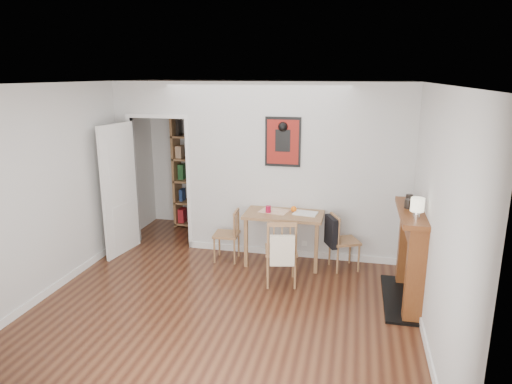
% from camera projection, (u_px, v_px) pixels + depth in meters
% --- Properties ---
extents(ground, '(5.20, 5.20, 0.00)m').
position_uv_depth(ground, '(233.00, 292.00, 5.83)').
color(ground, '#55301B').
rests_on(ground, ground).
extents(room_shell, '(5.20, 5.20, 5.20)m').
position_uv_depth(room_shell, '(262.00, 172.00, 6.75)').
color(room_shell, '#BABAB8').
rests_on(room_shell, ground).
extents(dining_table, '(1.12, 0.71, 0.76)m').
position_uv_depth(dining_table, '(284.00, 218.00, 6.60)').
color(dining_table, olive).
rests_on(dining_table, ground).
extents(chair_left, '(0.41, 0.41, 0.78)m').
position_uv_depth(chair_left, '(227.00, 235.00, 6.75)').
color(chair_left, olive).
rests_on(chair_left, ground).
extents(chair_right, '(0.57, 0.53, 0.81)m').
position_uv_depth(chair_right, '(343.00, 241.00, 6.43)').
color(chair_right, olive).
rests_on(chair_right, ground).
extents(chair_front, '(0.54, 0.58, 0.91)m').
position_uv_depth(chair_front, '(281.00, 251.00, 5.96)').
color(chair_front, olive).
rests_on(chair_front, ground).
extents(bookshelf, '(0.89, 0.35, 2.10)m').
position_uv_depth(bookshelf, '(199.00, 170.00, 8.11)').
color(bookshelf, olive).
rests_on(bookshelf, ground).
extents(fireplace, '(0.45, 1.25, 1.16)m').
position_uv_depth(fireplace, '(412.00, 254.00, 5.46)').
color(fireplace, brown).
rests_on(fireplace, ground).
extents(red_glass, '(0.08, 0.08, 0.10)m').
position_uv_depth(red_glass, '(268.00, 209.00, 6.55)').
color(red_glass, maroon).
rests_on(red_glass, dining_table).
extents(orange_fruit, '(0.09, 0.09, 0.09)m').
position_uv_depth(orange_fruit, '(294.00, 209.00, 6.59)').
color(orange_fruit, orange).
rests_on(orange_fruit, dining_table).
extents(placemat, '(0.46, 0.38, 0.00)m').
position_uv_depth(placemat, '(274.00, 211.00, 6.64)').
color(placemat, beige).
rests_on(placemat, dining_table).
extents(notebook, '(0.36, 0.28, 0.02)m').
position_uv_depth(notebook, '(305.00, 213.00, 6.50)').
color(notebook, silver).
rests_on(notebook, dining_table).
extents(mantel_lamp, '(0.15, 0.15, 0.23)m').
position_uv_depth(mantel_lamp, '(417.00, 206.00, 4.97)').
color(mantel_lamp, silver).
rests_on(mantel_lamp, fireplace).
extents(ceramic_jar_a, '(0.09, 0.09, 0.11)m').
position_uv_depth(ceramic_jar_a, '(408.00, 204.00, 5.38)').
color(ceramic_jar_a, black).
rests_on(ceramic_jar_a, fireplace).
extents(ceramic_jar_b, '(0.09, 0.09, 0.11)m').
position_uv_depth(ceramic_jar_b, '(409.00, 199.00, 5.60)').
color(ceramic_jar_b, black).
rests_on(ceramic_jar_b, fireplace).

